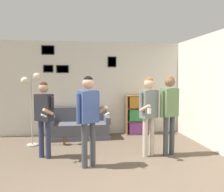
% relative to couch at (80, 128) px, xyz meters
% --- Properties ---
extents(wall_back, '(7.27, 0.08, 2.70)m').
position_rel_couch_xyz_m(wall_back, '(0.55, 0.42, 1.07)').
color(wall_back, silver).
rests_on(wall_back, ground_plane).
extents(wall_right, '(0.06, 6.40, 2.70)m').
position_rel_couch_xyz_m(wall_right, '(3.02, -1.61, 1.07)').
color(wall_right, silver).
rests_on(wall_right, ground_plane).
extents(couch, '(1.60, 0.80, 0.83)m').
position_rel_couch_xyz_m(couch, '(0.00, 0.00, 0.00)').
color(couch, '#4C4C56').
rests_on(couch, ground_plane).
extents(bookshelf, '(0.80, 0.30, 1.14)m').
position_rel_couch_xyz_m(bookshelf, '(1.75, 0.20, 0.29)').
color(bookshelf, brown).
rests_on(bookshelf, ground_plane).
extents(floor_lamp, '(0.47, 0.28, 1.79)m').
position_rel_couch_xyz_m(floor_lamp, '(-1.18, -0.64, 1.08)').
color(floor_lamp, '#ADA89E').
rests_on(floor_lamp, ground_plane).
extents(person_player_foreground_left, '(0.43, 0.59, 1.59)m').
position_rel_couch_xyz_m(person_player_foreground_left, '(-0.76, -1.64, 0.68)').
color(person_player_foreground_left, '#2D334C').
rests_on(person_player_foreground_left, ground_plane).
extents(person_player_foreground_center, '(0.60, 0.38, 1.71)m').
position_rel_couch_xyz_m(person_player_foreground_center, '(0.12, -2.29, 0.77)').
color(person_player_foreground_center, '#3D4247').
rests_on(person_player_foreground_center, ground_plane).
extents(person_watcher_holding_cup, '(0.47, 0.54, 1.68)m').
position_rel_couch_xyz_m(person_watcher_holding_cup, '(1.42, -1.84, 0.75)').
color(person_watcher_holding_cup, '#B7AD99').
rests_on(person_watcher_holding_cup, ground_plane).
extents(person_spectator_near_bookshelf, '(0.47, 0.32, 1.72)m').
position_rel_couch_xyz_m(person_spectator_near_bookshelf, '(1.88, -1.83, 0.78)').
color(person_spectator_near_bookshelf, '#3D4247').
rests_on(person_spectator_near_bookshelf, ground_plane).
extents(bottle_on_floor, '(0.06, 0.06, 0.24)m').
position_rel_couch_xyz_m(bottle_on_floor, '(-0.40, -0.72, -0.19)').
color(bottle_on_floor, brown).
rests_on(bottle_on_floor, ground_plane).
extents(drinking_cup, '(0.09, 0.09, 0.12)m').
position_rel_couch_xyz_m(drinking_cup, '(1.90, 0.20, 0.92)').
color(drinking_cup, yellow).
rests_on(drinking_cup, bookshelf).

